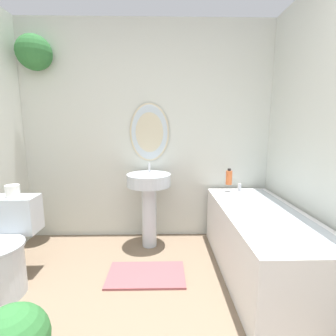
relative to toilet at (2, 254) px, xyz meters
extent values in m
cube|color=silver|center=(1.09, 0.99, 0.90)|extent=(2.85, 0.06, 2.40)
ellipsoid|color=beige|center=(1.11, 0.95, 0.91)|extent=(0.44, 0.02, 0.64)
ellipsoid|color=silver|center=(1.11, 0.94, 0.91)|extent=(0.40, 0.01, 0.60)
cylinder|color=#9E6042|center=(-0.03, 0.86, 1.79)|extent=(0.16, 0.16, 0.09)
sphere|color=#2D6B33|center=(-0.03, 0.86, 1.71)|extent=(0.35, 0.35, 0.35)
cube|color=silver|center=(0.00, 0.22, 0.24)|extent=(0.38, 0.21, 0.31)
cylinder|color=silver|center=(1.11, 0.69, 0.03)|extent=(0.16, 0.16, 0.67)
cylinder|color=silver|center=(1.11, 0.69, 0.43)|extent=(0.46, 0.46, 0.12)
cylinder|color=silver|center=(1.11, 0.82, 0.54)|extent=(0.02, 0.02, 0.10)
cube|color=silver|center=(2.11, 0.15, -0.01)|extent=(0.66, 1.51, 0.57)
cube|color=silver|center=(2.11, 0.15, 0.26)|extent=(0.56, 1.41, 0.04)
cylinder|color=silver|center=(2.11, 0.81, 0.32)|extent=(0.04, 0.04, 0.08)
cylinder|color=#DB6633|center=(1.98, 0.78, 0.43)|extent=(0.07, 0.07, 0.15)
cylinder|color=black|center=(1.98, 0.78, 0.52)|extent=(0.04, 0.04, 0.02)
cube|color=#934C51|center=(1.11, 0.14, -0.29)|extent=(0.66, 0.38, 0.02)
cylinder|color=white|center=(0.00, 0.22, 0.45)|extent=(0.11, 0.11, 0.10)
camera|label=1|loc=(1.26, -1.78, 0.98)|focal=26.00mm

